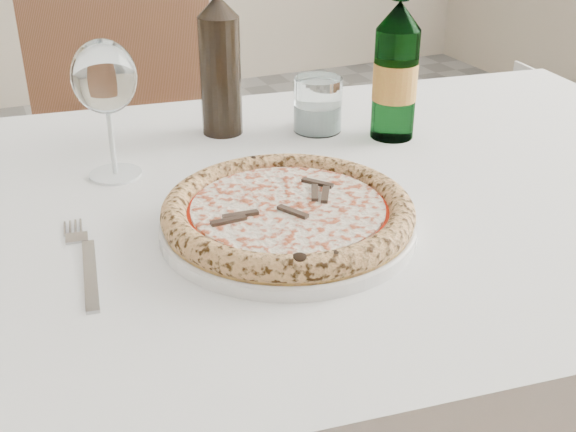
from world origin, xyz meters
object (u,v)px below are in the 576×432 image
object	(u,v)px
plate	(288,225)
pizza	(288,211)
dining_table	(257,260)
tumbler	(318,108)
wine_bottle	(220,64)
wine_glass	(104,80)
beer_bottle	(396,71)
chair_far	(127,142)

from	to	relation	value
plate	pizza	world-z (taller)	pizza
dining_table	tumbler	xyz separation A→B (m)	(0.18, 0.19, 0.13)
pizza	wine_bottle	world-z (taller)	wine_bottle
tumbler	wine_bottle	distance (m)	0.16
pizza	wine_glass	bearing A→B (deg)	121.84
dining_table	pizza	world-z (taller)	pizza
plate	wine_glass	world-z (taller)	wine_glass
plate	pizza	xyz separation A→B (m)	(-0.00, -0.00, 0.02)
dining_table	pizza	distance (m)	0.16
pizza	plate	bearing A→B (deg)	60.00
pizza	wine_glass	world-z (taller)	wine_glass
beer_bottle	pizza	bearing A→B (deg)	-141.09
dining_table	beer_bottle	distance (m)	0.35
beer_bottle	wine_bottle	bearing A→B (deg)	152.31
dining_table	plate	distance (m)	0.14
chair_far	plate	distance (m)	0.96
chair_far	wine_glass	bearing A→B (deg)	-101.97
beer_bottle	chair_far	bearing A→B (deg)	110.64
tumbler	plate	bearing A→B (deg)	-121.66
dining_table	pizza	bearing A→B (deg)	-90.00
dining_table	wine_glass	size ratio (longest dim) A/B	8.08
chair_far	wine_bottle	world-z (taller)	wine_bottle
pizza	wine_bottle	bearing A→B (deg)	83.45
wine_bottle	tumbler	bearing A→B (deg)	-20.22
chair_far	wine_bottle	distance (m)	0.68
plate	pizza	bearing A→B (deg)	-120.00
tumbler	wine_bottle	xyz separation A→B (m)	(-0.14, 0.05, 0.07)
tumbler	chair_far	bearing A→B (deg)	105.39
dining_table	tumbler	distance (m)	0.29
plate	tumbler	xyz separation A→B (m)	(0.18, 0.29, 0.03)
pizza	beer_bottle	size ratio (longest dim) A/B	1.13
plate	beer_bottle	world-z (taller)	beer_bottle
wine_glass	wine_bottle	distance (m)	0.21
pizza	tumbler	bearing A→B (deg)	58.34
pizza	beer_bottle	world-z (taller)	beer_bottle
pizza	tumbler	size ratio (longest dim) A/B	3.45
plate	chair_far	bearing A→B (deg)	90.07
dining_table	plate	size ratio (longest dim) A/B	5.06
chair_far	pizza	world-z (taller)	chair_far
chair_far	dining_table	bearing A→B (deg)	-89.92
chair_far	tumbler	size ratio (longest dim) A/B	11.17
plate	tumbler	world-z (taller)	tumbler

